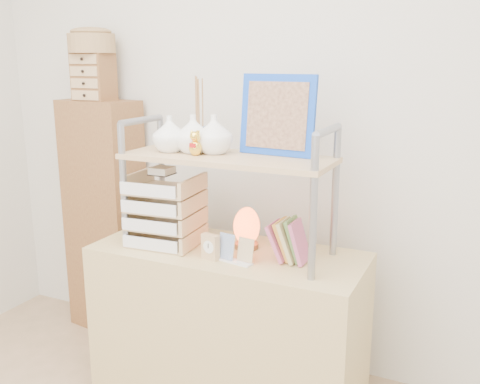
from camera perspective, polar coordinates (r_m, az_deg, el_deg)
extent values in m
cube|color=silver|center=(2.68, 3.44, 8.25)|extent=(3.40, 0.02, 2.60)
cube|color=tan|center=(2.51, -1.27, -14.31)|extent=(1.20, 0.50, 0.75)
cube|color=brown|center=(3.19, -14.20, -2.70)|extent=(0.48, 0.30, 1.35)
cylinder|color=gray|center=(2.38, -12.30, 0.54)|extent=(0.03, 0.03, 0.55)
cylinder|color=gray|center=(2.62, -8.33, 1.90)|extent=(0.03, 0.03, 0.55)
cylinder|color=gray|center=(2.45, -10.49, 7.53)|extent=(0.03, 0.30, 0.03)
cylinder|color=gray|center=(1.99, 7.83, -1.88)|extent=(0.03, 0.03, 0.55)
cylinder|color=gray|center=(2.27, 10.13, -0.02)|extent=(0.03, 0.03, 0.55)
cylinder|color=gray|center=(2.07, 9.34, 6.48)|extent=(0.03, 0.30, 0.03)
cube|color=tan|center=(2.25, -1.38, 3.64)|extent=(0.90, 0.34, 0.02)
imported|color=white|center=(2.35, -7.50, 6.17)|extent=(0.15, 0.15, 0.16)
imported|color=white|center=(2.31, -5.01, 6.20)|extent=(0.16, 0.16, 0.16)
imported|color=white|center=(2.29, -2.78, 6.18)|extent=(0.16, 0.16, 0.17)
cylinder|color=#295FB2|center=(2.44, -4.38, 5.84)|extent=(0.07, 0.07, 0.10)
cube|color=blue|center=(2.24, 4.02, 8.18)|extent=(0.34, 0.08, 0.34)
cube|color=brown|center=(2.23, 3.92, 8.16)|extent=(0.28, 0.06, 0.27)
cube|color=#BF537F|center=(2.21, 6.38, -5.38)|extent=(0.06, 0.12, 0.17)
cube|color=#648C46|center=(2.23, 6.01, -5.16)|extent=(0.07, 0.12, 0.17)
cube|color=tan|center=(2.22, 5.31, -5.23)|extent=(0.08, 0.13, 0.16)
cube|color=gold|center=(2.25, 4.95, -5.01)|extent=(0.08, 0.14, 0.16)
cube|color=#BF537F|center=(2.24, 4.24, -5.09)|extent=(0.09, 0.14, 0.16)
cube|color=tan|center=(2.48, -7.80, -5.21)|extent=(0.31, 0.29, 0.01)
cube|color=white|center=(2.36, -9.59, -5.52)|extent=(0.27, 0.03, 0.05)
cube|color=tan|center=(2.45, -7.86, -3.42)|extent=(0.31, 0.29, 0.01)
cube|color=white|center=(2.34, -9.67, -3.65)|extent=(0.27, 0.03, 0.05)
cube|color=tan|center=(2.43, -7.92, -1.61)|extent=(0.31, 0.29, 0.01)
cube|color=white|center=(2.32, -9.75, -1.75)|extent=(0.27, 0.03, 0.05)
cube|color=tan|center=(2.41, -7.98, 0.24)|extent=(0.31, 0.29, 0.01)
cube|color=white|center=(2.30, -9.83, 0.19)|extent=(0.27, 0.03, 0.05)
cube|color=beige|center=(2.37, -8.32, 2.27)|extent=(0.09, 0.09, 0.03)
cylinder|color=brown|center=(2.38, 0.70, -5.72)|extent=(0.11, 0.11, 0.02)
ellipsoid|color=#FD4F1E|center=(2.35, 0.71, -3.58)|extent=(0.12, 0.12, 0.17)
cube|color=tan|center=(2.24, -3.17, -5.87)|extent=(0.08, 0.05, 0.11)
cylinder|color=white|center=(2.22, -3.38, -5.89)|extent=(0.05, 0.02, 0.05)
cube|color=white|center=(2.22, -0.58, -7.41)|extent=(0.17, 0.07, 0.01)
cube|color=navy|center=(2.22, -1.46, -5.80)|extent=(0.08, 0.04, 0.11)
cube|color=tan|center=(2.20, 0.61, -6.17)|extent=(0.08, 0.03, 0.10)
cube|color=brown|center=(3.06, -15.33, 11.75)|extent=(0.20, 0.15, 0.25)
cube|color=tan|center=(3.00, -16.19, 9.88)|extent=(0.18, 0.01, 0.05)
cube|color=tan|center=(3.00, -16.27, 11.07)|extent=(0.18, 0.01, 0.05)
cube|color=tan|center=(3.00, -16.35, 12.26)|extent=(0.18, 0.01, 0.05)
cube|color=tan|center=(3.00, -16.44, 13.45)|extent=(0.18, 0.01, 0.05)
cylinder|color=olive|center=(3.06, -15.55, 15.03)|extent=(0.25, 0.25, 0.10)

